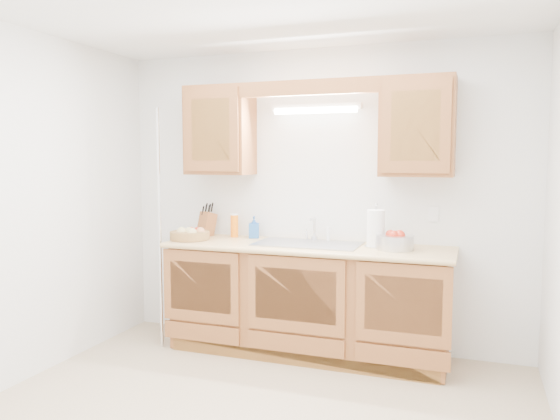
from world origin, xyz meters
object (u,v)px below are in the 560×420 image
at_px(knife_block, 207,224).
at_px(apple_bowl, 395,241).
at_px(paper_towel, 376,229).
at_px(fruit_basket, 190,234).

height_order(knife_block, apple_bowl, knife_block).
bearing_deg(paper_towel, apple_bowl, -18.10).
distance_m(fruit_basket, apple_bowl, 1.71).
bearing_deg(fruit_basket, apple_bowl, 2.47).
distance_m(knife_block, paper_towel, 1.54).
bearing_deg(fruit_basket, knife_block, 83.76).
relative_size(knife_block, paper_towel, 0.88).
height_order(paper_towel, apple_bowl, paper_towel).
bearing_deg(knife_block, paper_towel, 13.11).
distance_m(knife_block, apple_bowl, 1.70).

